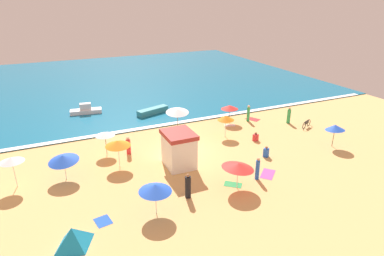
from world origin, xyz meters
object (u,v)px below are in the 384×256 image
object	(u,v)px
beach_umbrella_1	(63,158)
beachgoer_0	(266,152)
beach_umbrella_2	(11,160)
beach_umbrella_6	(105,134)
beachgoer_3	(128,146)
small_boat_0	(153,111)
beach_umbrella_8	(155,188)
beach_umbrella_9	(230,107)
beachgoer_4	(188,187)
parked_bicycle	(307,124)
beachgoer_2	(257,169)
beach_umbrella_0	(177,111)
beachgoer_5	(256,137)
small_boat_1	(86,110)
lifeguard_cabana	(179,149)
beach_umbrella_5	(238,166)
beachgoer_1	(248,113)
beach_umbrella_7	(226,118)
beach_tent	(73,237)
beachgoer_6	(289,116)
beach_umbrella_4	(335,127)
beach_umbrella_3	(118,143)

from	to	relation	value
beach_umbrella_1	beachgoer_0	bearing A→B (deg)	-11.38
beach_umbrella_2	beach_umbrella_6	bearing A→B (deg)	21.77
beachgoer_3	small_boat_0	distance (m)	10.17
beach_umbrella_8	beachgoer_0	distance (m)	11.53
beach_umbrella_9	beachgoer_4	world-z (taller)	beach_umbrella_9
beach_umbrella_1	parked_bicycle	xyz separation A→B (m)	(23.52, 0.64, -1.32)
beachgoer_2	beach_umbrella_0	bearing A→B (deg)	98.96
beachgoer_5	small_boat_1	distance (m)	19.65
lifeguard_cabana	beach_umbrella_5	distance (m)	5.35
lifeguard_cabana	beach_umbrella_0	distance (m)	7.46
beachgoer_1	beach_umbrella_7	bearing A→B (deg)	-149.06
beach_tent	small_boat_1	bearing A→B (deg)	80.78
small_boat_0	beach_umbrella_8	bearing A→B (deg)	-107.34
beachgoer_6	beach_umbrella_8	bearing A→B (deg)	-153.10
beach_umbrella_2	beachgoer_3	bearing A→B (deg)	12.24
parked_bicycle	small_boat_0	size ratio (longest dim) A/B	0.44
beach_umbrella_5	beachgoer_6	bearing A→B (deg)	36.44
beach_umbrella_4	beachgoer_3	size ratio (longest dim) A/B	1.40
beach_umbrella_8	beachgoer_0	bearing A→B (deg)	17.96
small_boat_1	parked_bicycle	bearing A→B (deg)	-34.13
beach_umbrella_7	beach_tent	xyz separation A→B (m)	(-14.92, -9.67, -1.30)
beach_umbrella_2	beach_umbrella_4	xyz separation A→B (m)	(25.60, -4.24, -0.30)
beachgoer_1	beachgoer_5	world-z (taller)	beachgoer_1
beach_umbrella_7	beachgoer_6	size ratio (longest dim) A/B	1.21
beachgoer_0	beach_umbrella_0	bearing A→B (deg)	118.19
beachgoer_0	beachgoer_5	bearing A→B (deg)	70.32
beach_tent	beachgoer_2	bearing A→B (deg)	7.70
beach_umbrella_5	beach_umbrella_7	distance (m)	9.17
beach_umbrella_3	beach_umbrella_6	distance (m)	2.75
beachgoer_1	beachgoer_6	distance (m)	4.25
beach_umbrella_2	beach_tent	world-z (taller)	beach_umbrella_2
beach_umbrella_1	beach_tent	bearing A→B (deg)	-91.75
beach_umbrella_3	beach_tent	distance (m)	9.14
beach_umbrella_6	beach_umbrella_8	bearing A→B (deg)	-82.85
beachgoer_1	beach_umbrella_9	bearing A→B (deg)	167.45
beach_umbrella_0	beachgoer_1	distance (m)	8.05
beach_umbrella_9	beach_umbrella_6	bearing A→B (deg)	-171.15
beachgoer_1	parked_bicycle	bearing A→B (deg)	-41.52
beach_umbrella_0	beachgoer_1	bearing A→B (deg)	-5.38
beachgoer_1	beachgoer_6	size ratio (longest dim) A/B	1.03
beach_umbrella_8	beachgoer_0	world-z (taller)	beach_umbrella_8
beach_umbrella_3	beachgoer_0	bearing A→B (deg)	-16.67
beach_umbrella_6	beachgoer_4	bearing A→B (deg)	-67.47
lifeguard_cabana	beach_umbrella_7	size ratio (longest dim) A/B	1.33
lifeguard_cabana	beach_umbrella_1	distance (m)	8.55
beach_umbrella_4	beachgoer_4	distance (m)	15.23
beach_umbrella_1	beach_umbrella_4	xyz separation A→B (m)	(22.33, -3.94, 0.15)
beach_umbrella_1	beach_umbrella_6	distance (m)	4.66
small_boat_0	lifeguard_cabana	bearing A→B (deg)	-98.51
beach_umbrella_6	beach_tent	size ratio (longest dim) A/B	1.00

